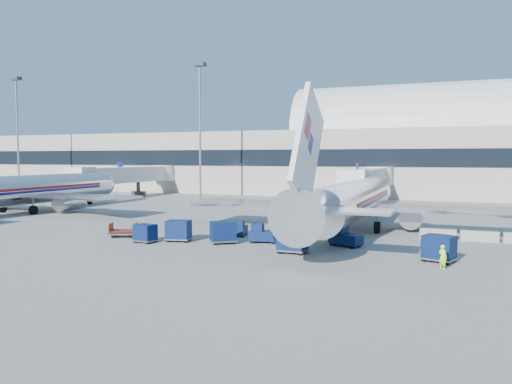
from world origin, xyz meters
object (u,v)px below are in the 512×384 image
at_px(airliner_mid, 23,190).
at_px(tug_left, 239,229).
at_px(mast_far_west, 17,118).
at_px(mast_west, 200,110).
at_px(cart_train_b, 179,230).
at_px(tug_lead, 263,234).
at_px(cart_solo_near, 292,240).
at_px(tug_right, 345,237).
at_px(cart_solo_far, 439,248).
at_px(ramp_worker, 443,257).
at_px(airliner_main, 352,200).
at_px(cart_open_red, 124,232).
at_px(barrier_mid, 480,236).
at_px(cart_train_c, 145,233).
at_px(barrier_near, 438,234).
at_px(cart_train_a, 223,232).
at_px(jetbridge_near, 369,179).
at_px(jetbridge_mid, 131,175).

xyz_separation_m(airliner_mid, tug_left, (33.25, -7.24, -2.27)).
xyz_separation_m(mast_far_west, mast_west, (40.00, 0.00, 0.00)).
distance_m(airliner_mid, cart_train_b, 31.95).
xyz_separation_m(tug_lead, cart_solo_near, (3.66, -3.44, 0.27)).
distance_m(tug_right, cart_solo_near, 5.25).
bearing_deg(tug_lead, mast_far_west, 140.75).
distance_m(cart_solo_far, ramp_worker, 2.30).
height_order(mast_west, cart_solo_near, mast_west).
xyz_separation_m(airliner_main, tug_right, (1.16, -8.92, -2.18)).
bearing_deg(airliner_mid, cart_open_red, -25.91).
relative_size(barrier_mid, tug_right, 1.07).
distance_m(cart_train_c, ramp_worker, 23.26).
distance_m(barrier_near, cart_train_a, 18.67).
height_order(cart_train_b, cart_solo_near, cart_solo_near).
distance_m(cart_train_b, cart_solo_far, 20.70).
bearing_deg(tug_right, cart_open_red, -150.33).
height_order(jetbridge_near, barrier_mid, jetbridge_near).
distance_m(cart_train_a, cart_solo_far, 16.80).
relative_size(barrier_near, ramp_worker, 1.90).
relative_size(jetbridge_mid, tug_right, 9.79).
xyz_separation_m(airliner_mid, cart_open_red, (23.94, -11.63, -2.49)).
xyz_separation_m(cart_train_b, cart_train_c, (-2.25, -1.58, -0.13)).
relative_size(tug_right, cart_open_red, 1.03).
xyz_separation_m(jetbridge_mid, cart_solo_far, (52.72, -38.86, -2.96)).
xyz_separation_m(jetbridge_near, tug_right, (3.56, -35.22, -3.18)).
bearing_deg(mast_far_west, airliner_mid, -42.32).
relative_size(tug_right, cart_train_a, 1.08).
bearing_deg(cart_solo_far, cart_train_c, -158.19).
height_order(barrier_near, cart_train_a, cart_train_a).
relative_size(cart_solo_near, cart_solo_far, 0.89).
distance_m(airliner_main, barrier_near, 8.74).
bearing_deg(cart_train_a, jetbridge_near, 43.08).
distance_m(airliner_main, jetbridge_mid, 51.62).
height_order(barrier_mid, cart_train_a, cart_train_a).
height_order(tug_lead, cart_train_a, cart_train_a).
relative_size(jetbridge_near, barrier_near, 9.17).
bearing_deg(ramp_worker, airliner_mid, 19.40).
relative_size(barrier_mid, cart_solo_near, 1.37).
height_order(cart_solo_near, cart_solo_far, cart_solo_near).
distance_m(tug_lead, tug_left, 4.09).
height_order(airliner_main, tug_left, airliner_main).
bearing_deg(cart_solo_near, tug_lead, 139.01).
bearing_deg(jetbridge_mid, cart_train_b, -49.93).
distance_m(cart_solo_far, cart_open_red, 26.41).
height_order(airliner_mid, jetbridge_mid, airliner_mid).
relative_size(tug_lead, tug_right, 0.94).
xyz_separation_m(barrier_near, cart_open_red, (-26.06, -9.13, -0.01)).
xyz_separation_m(mast_west, tug_lead, (24.47, -35.26, -14.06)).
distance_m(tug_right, tug_left, 10.05).
distance_m(jetbridge_near, tug_lead, 36.35).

